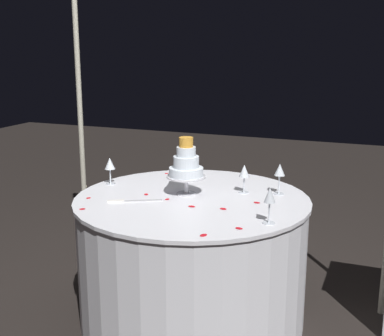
{
  "coord_description": "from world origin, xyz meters",
  "views": [
    {
      "loc": [
        1.01,
        -2.53,
        1.57
      ],
      "look_at": [
        0.0,
        0.0,
        0.91
      ],
      "focal_mm": 48.13,
      "sensor_mm": 36.0,
      "label": 1
    }
  ],
  "objects_px": {
    "decorative_arch": "(221,62)",
    "wine_glass_0": "(270,197)",
    "wine_glass_2": "(244,172)",
    "cake_knife": "(131,201)",
    "main_table": "(192,260)",
    "wine_glass_4": "(110,165)",
    "wine_glass_1": "(280,171)",
    "wine_glass_3": "(190,160)",
    "tiered_cake": "(186,165)"
  },
  "relations": [
    {
      "from": "decorative_arch",
      "to": "wine_glass_0",
      "type": "bearing_deg",
      "value": -56.11
    },
    {
      "from": "wine_glass_2",
      "to": "cake_knife",
      "type": "bearing_deg",
      "value": -142.93
    },
    {
      "from": "cake_knife",
      "to": "wine_glass_2",
      "type": "bearing_deg",
      "value": 37.07
    },
    {
      "from": "main_table",
      "to": "wine_glass_2",
      "type": "distance_m",
      "value": 0.58
    },
    {
      "from": "wine_glass_4",
      "to": "decorative_arch",
      "type": "bearing_deg",
      "value": 35.47
    },
    {
      "from": "wine_glass_4",
      "to": "wine_glass_1",
      "type": "bearing_deg",
      "value": 9.37
    },
    {
      "from": "main_table",
      "to": "wine_glass_1",
      "type": "height_order",
      "value": "wine_glass_1"
    },
    {
      "from": "wine_glass_0",
      "to": "wine_glass_2",
      "type": "height_order",
      "value": "wine_glass_0"
    },
    {
      "from": "main_table",
      "to": "wine_glass_3",
      "type": "xyz_separation_m",
      "value": [
        -0.2,
        0.45,
        0.47
      ]
    },
    {
      "from": "wine_glass_0",
      "to": "cake_knife",
      "type": "bearing_deg",
      "value": 175.23
    },
    {
      "from": "wine_glass_1",
      "to": "wine_glass_3",
      "type": "relative_size",
      "value": 1.3
    },
    {
      "from": "wine_glass_2",
      "to": "wine_glass_4",
      "type": "relative_size",
      "value": 1.0
    },
    {
      "from": "tiered_cake",
      "to": "cake_knife",
      "type": "relative_size",
      "value": 1.21
    },
    {
      "from": "decorative_arch",
      "to": "wine_glass_0",
      "type": "height_order",
      "value": "decorative_arch"
    },
    {
      "from": "wine_glass_4",
      "to": "cake_knife",
      "type": "bearing_deg",
      "value": -43.23
    },
    {
      "from": "wine_glass_3",
      "to": "cake_knife",
      "type": "height_order",
      "value": "wine_glass_3"
    },
    {
      "from": "wine_glass_1",
      "to": "cake_knife",
      "type": "height_order",
      "value": "wine_glass_1"
    },
    {
      "from": "decorative_arch",
      "to": "cake_knife",
      "type": "height_order",
      "value": "decorative_arch"
    },
    {
      "from": "wine_glass_1",
      "to": "cake_knife",
      "type": "distance_m",
      "value": 0.84
    },
    {
      "from": "tiered_cake",
      "to": "wine_glass_3",
      "type": "distance_m",
      "value": 0.44
    },
    {
      "from": "decorative_arch",
      "to": "main_table",
      "type": "relative_size",
      "value": 1.72
    },
    {
      "from": "decorative_arch",
      "to": "wine_glass_3",
      "type": "bearing_deg",
      "value": -172.39
    },
    {
      "from": "wine_glass_1",
      "to": "main_table",
      "type": "bearing_deg",
      "value": -150.53
    },
    {
      "from": "cake_knife",
      "to": "wine_glass_4",
      "type": "bearing_deg",
      "value": 136.77
    },
    {
      "from": "wine_glass_2",
      "to": "wine_glass_4",
      "type": "distance_m",
      "value": 0.81
    },
    {
      "from": "main_table",
      "to": "wine_glass_1",
      "type": "relative_size",
      "value": 7.36
    },
    {
      "from": "tiered_cake",
      "to": "wine_glass_4",
      "type": "bearing_deg",
      "value": 176.44
    },
    {
      "from": "wine_glass_3",
      "to": "tiered_cake",
      "type": "bearing_deg",
      "value": -70.82
    },
    {
      "from": "wine_glass_1",
      "to": "wine_glass_2",
      "type": "xyz_separation_m",
      "value": [
        -0.19,
        -0.05,
        -0.01
      ]
    },
    {
      "from": "wine_glass_4",
      "to": "wine_glass_0",
      "type": "bearing_deg",
      "value": -17.6
    },
    {
      "from": "wine_glass_2",
      "to": "wine_glass_3",
      "type": "height_order",
      "value": "wine_glass_2"
    },
    {
      "from": "decorative_arch",
      "to": "main_table",
      "type": "distance_m",
      "value": 1.19
    },
    {
      "from": "wine_glass_1",
      "to": "tiered_cake",
      "type": "bearing_deg",
      "value": -158.03
    },
    {
      "from": "decorative_arch",
      "to": "wine_glass_1",
      "type": "bearing_deg",
      "value": -28.66
    },
    {
      "from": "cake_knife",
      "to": "wine_glass_1",
      "type": "bearing_deg",
      "value": 31.63
    },
    {
      "from": "cake_knife",
      "to": "wine_glass_0",
      "type": "bearing_deg",
      "value": -4.77
    },
    {
      "from": "wine_glass_0",
      "to": "wine_glass_4",
      "type": "distance_m",
      "value": 1.11
    },
    {
      "from": "wine_glass_1",
      "to": "wine_glass_2",
      "type": "height_order",
      "value": "wine_glass_1"
    },
    {
      "from": "wine_glass_0",
      "to": "cake_knife",
      "type": "xyz_separation_m",
      "value": [
        -0.77,
        0.06,
        -0.13
      ]
    },
    {
      "from": "wine_glass_1",
      "to": "wine_glass_4",
      "type": "relative_size",
      "value": 1.08
    },
    {
      "from": "decorative_arch",
      "to": "cake_knife",
      "type": "xyz_separation_m",
      "value": [
        -0.27,
        -0.67,
        -0.72
      ]
    },
    {
      "from": "wine_glass_0",
      "to": "main_table",
      "type": "bearing_deg",
      "value": 152.6
    },
    {
      "from": "wine_glass_1",
      "to": "cake_knife",
      "type": "xyz_separation_m",
      "value": [
        -0.71,
        -0.44,
        -0.13
      ]
    },
    {
      "from": "decorative_arch",
      "to": "main_table",
      "type": "height_order",
      "value": "decorative_arch"
    },
    {
      "from": "wine_glass_1",
      "to": "wine_glass_4",
      "type": "xyz_separation_m",
      "value": [
        -1.0,
        -0.16,
        -0.01
      ]
    },
    {
      "from": "main_table",
      "to": "tiered_cake",
      "type": "distance_m",
      "value": 0.54
    },
    {
      "from": "main_table",
      "to": "wine_glass_0",
      "type": "bearing_deg",
      "value": -27.4
    },
    {
      "from": "decorative_arch",
      "to": "wine_glass_4",
      "type": "distance_m",
      "value": 0.92
    },
    {
      "from": "main_table",
      "to": "wine_glass_4",
      "type": "height_order",
      "value": "wine_glass_4"
    },
    {
      "from": "main_table",
      "to": "wine_glass_0",
      "type": "height_order",
      "value": "wine_glass_0"
    }
  ]
}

